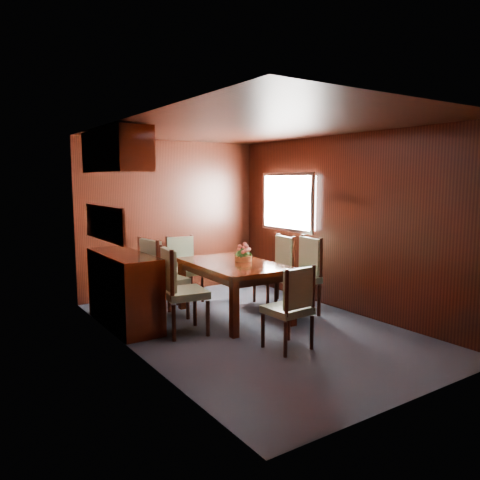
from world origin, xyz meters
TOP-DOWN VIEW (x-y plane):
  - ground at (0.00, 0.00)m, footprint 4.50×4.50m
  - room_shell at (-0.10, 0.33)m, footprint 3.06×4.52m
  - sideboard at (-1.25, 1.00)m, footprint 0.48×1.40m
  - dining_table at (0.07, 0.54)m, footprint 1.02×1.57m
  - chair_left_near at (-0.85, 0.31)m, footprint 0.53×0.55m
  - chair_left_far at (-0.81, 0.96)m, footprint 0.55×0.57m
  - chair_right_near at (0.92, 0.16)m, footprint 0.54×0.56m
  - chair_right_far at (0.96, 0.75)m, footprint 0.52×0.54m
  - chair_head at (-0.09, -0.83)m, footprint 0.46×0.44m
  - chair_foot at (-0.09, 1.70)m, footprint 0.49×0.47m
  - flower_centerpiece at (0.25, 0.58)m, footprint 0.24×0.24m

SIDE VIEW (x-z plane):
  - ground at x=0.00m, z-range 0.00..0.00m
  - sideboard at x=-1.25m, z-range 0.00..0.90m
  - chair_head at x=-0.09m, z-range 0.05..0.96m
  - chair_foot at x=-0.09m, z-range 0.05..1.01m
  - chair_right_far at x=0.96m, z-range 0.06..1.05m
  - chair_left_near at x=-0.85m, z-range 0.06..1.09m
  - chair_right_near at x=0.92m, z-range 0.06..1.10m
  - chair_left_far at x=-0.81m, z-range 0.06..1.13m
  - dining_table at x=0.07m, z-range 0.26..0.98m
  - flower_centerpiece at x=0.25m, z-range 0.72..0.95m
  - room_shell at x=-0.10m, z-range 0.43..2.84m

